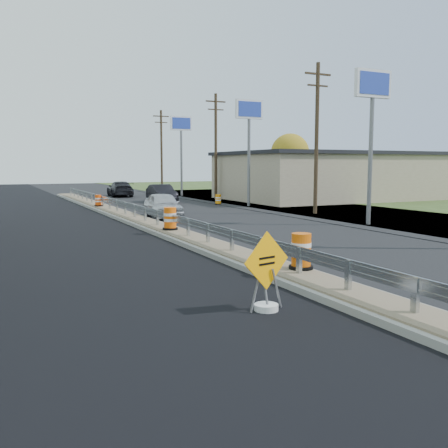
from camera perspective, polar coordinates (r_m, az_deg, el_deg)
name	(u,v)px	position (r m, az deg, el deg)	size (l,w,h in m)	color
ground	(208,248)	(18.83, -1.83, -2.77)	(140.00, 140.00, 0.00)	black
milled_overlay	(52,225)	(27.32, -19.07, -0.14)	(7.20, 120.00, 0.01)	black
median	(145,223)	(26.25, -8.97, 0.11)	(1.60, 55.00, 0.23)	gray
guardrail	(140,210)	(27.14, -9.62, 1.63)	(0.10, 46.15, 0.72)	silver
retail_building_near	(328,175)	(46.71, 11.84, 5.46)	(18.50, 12.50, 4.27)	tan
pylon_sign_south	(372,98)	(27.13, 16.60, 13.61)	(2.20, 0.30, 7.90)	slate
pylon_sign_mid	(249,119)	(37.73, 2.88, 11.88)	(2.20, 0.30, 7.90)	slate
pylon_sign_north	(181,131)	(50.42, -4.93, 10.57)	(2.20, 0.30, 7.90)	slate
utility_pole_smid	(317,136)	(32.26, 10.54, 9.89)	(1.90, 0.26, 9.40)	#473523
utility_pole_nmid	(216,144)	(45.21, -0.95, 9.08)	(1.90, 0.26, 9.40)	#473523
utility_pole_north	(161,149)	(59.14, -7.16, 8.49)	(1.90, 0.26, 9.40)	#473523
tree_far_yellow	(290,153)	(61.03, 7.55, 8.06)	(4.62, 4.62, 6.86)	#473523
caution_sign	(266,291)	(10.80, 4.86, -7.63)	(1.23, 0.52, 1.73)	white
barrel_median_near	(301,252)	(14.08, 8.81, -3.16)	(0.68, 0.68, 1.00)	black
barrel_median_mid	(170,219)	(22.43, -6.18, 0.58)	(0.69, 0.69, 1.01)	black
barrel_median_far	(98,201)	(36.14, -14.18, 2.59)	(0.54, 0.54, 0.79)	black
barrel_shoulder_mid	(218,200)	(39.44, -0.67, 2.80)	(0.54, 0.54, 0.80)	black
barrel_shoulder_far	(152,191)	(53.18, -8.26, 3.79)	(0.59, 0.59, 0.86)	black
car_silver	(163,205)	(29.64, -6.99, 2.14)	(1.77, 4.39, 1.50)	silver
car_dark_mid	(162,193)	(41.81, -7.13, 3.48)	(1.59, 4.55, 1.50)	black
car_dark_far	(120,189)	(50.59, -11.80, 3.95)	(2.10, 5.16, 1.50)	black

